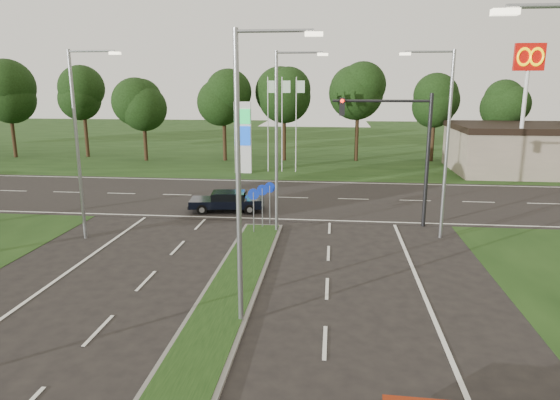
# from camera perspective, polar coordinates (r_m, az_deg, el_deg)

# --- Properties ---
(verge_far) EXTENTS (160.00, 50.00, 0.02)m
(verge_far) POSITION_cam_1_polar(r_m,az_deg,el_deg) (63.99, 2.90, 6.46)
(verge_far) COLOR black
(verge_far) RESTS_ON ground
(cross_road) EXTENTS (160.00, 12.00, 0.02)m
(cross_road) POSITION_cam_1_polar(r_m,az_deg,el_deg) (33.49, -0.19, 0.29)
(cross_road) COLOR black
(cross_road) RESTS_ON ground
(median_kerb) EXTENTS (2.00, 26.00, 0.12)m
(median_kerb) POSITION_cam_1_polar(r_m,az_deg,el_deg) (14.93, -9.09, -16.77)
(median_kerb) COLOR slate
(median_kerb) RESTS_ON ground
(commercial_building) EXTENTS (16.00, 9.00, 4.00)m
(commercial_building) POSITION_cam_1_polar(r_m,az_deg,el_deg) (48.41, 28.56, 5.09)
(commercial_building) COLOR gray
(commercial_building) RESTS_ON ground
(streetlight_median_near) EXTENTS (2.53, 0.22, 9.00)m
(streetlight_median_near) POSITION_cam_1_polar(r_m,az_deg,el_deg) (14.88, -4.06, 3.88)
(streetlight_median_near) COLOR gray
(streetlight_median_near) RESTS_ON ground
(streetlight_median_far) EXTENTS (2.53, 0.22, 9.00)m
(streetlight_median_far) POSITION_cam_1_polar(r_m,az_deg,el_deg) (24.70, 0.06, 7.62)
(streetlight_median_far) COLOR gray
(streetlight_median_far) RESTS_ON ground
(streetlight_left_far) EXTENTS (2.53, 0.22, 9.00)m
(streetlight_left_far) POSITION_cam_1_polar(r_m,az_deg,el_deg) (25.53, -21.86, 6.86)
(streetlight_left_far) COLOR gray
(streetlight_left_far) RESTS_ON ground
(streetlight_right_far) EXTENTS (2.53, 0.22, 9.00)m
(streetlight_right_far) POSITION_cam_1_polar(r_m,az_deg,el_deg) (25.11, 18.19, 7.05)
(streetlight_right_far) COLOR gray
(streetlight_right_far) RESTS_ON ground
(traffic_signal) EXTENTS (5.10, 0.42, 7.00)m
(traffic_signal) POSITION_cam_1_polar(r_m,az_deg,el_deg) (26.83, 13.88, 6.76)
(traffic_signal) COLOR black
(traffic_signal) RESTS_ON ground
(median_signs) EXTENTS (1.16, 1.76, 2.38)m
(median_signs) POSITION_cam_1_polar(r_m,az_deg,el_deg) (25.76, -2.06, 0.25)
(median_signs) COLOR gray
(median_signs) RESTS_ON ground
(gas_pylon) EXTENTS (5.80, 1.26, 8.00)m
(gas_pylon) POSITION_cam_1_polar(r_m,az_deg,el_deg) (42.37, -3.96, 7.36)
(gas_pylon) COLOR silver
(gas_pylon) RESTS_ON ground
(mcdonalds_sign) EXTENTS (2.20, 0.47, 10.40)m
(mcdonalds_sign) POSITION_cam_1_polar(r_m,az_deg,el_deg) (42.90, 26.43, 12.53)
(mcdonalds_sign) COLOR silver
(mcdonalds_sign) RESTS_ON ground
(treeline_far) EXTENTS (6.00, 6.00, 9.90)m
(treeline_far) POSITION_cam_1_polar(r_m,az_deg,el_deg) (48.51, 2.06, 12.42)
(treeline_far) COLOR black
(treeline_far) RESTS_ON ground
(navy_sedan) EXTENTS (4.52, 2.29, 1.19)m
(navy_sedan) POSITION_cam_1_polar(r_m,az_deg,el_deg) (29.92, -6.03, -0.10)
(navy_sedan) COLOR black
(navy_sedan) RESTS_ON ground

